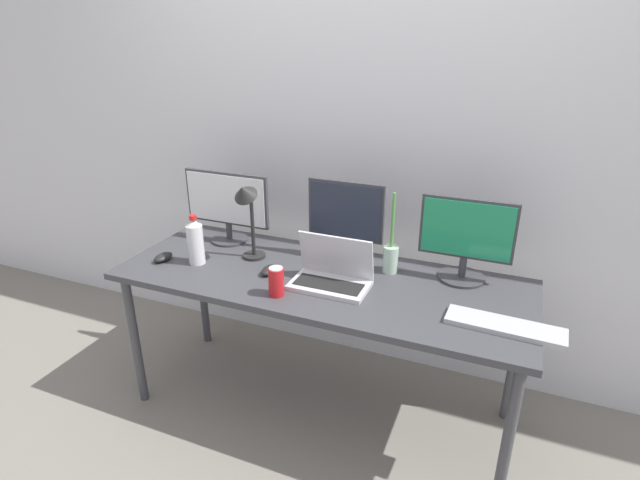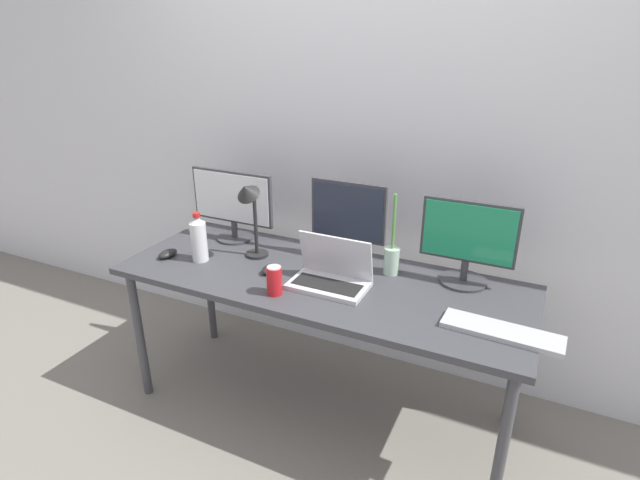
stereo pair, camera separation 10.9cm
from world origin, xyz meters
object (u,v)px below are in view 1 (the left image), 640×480
at_px(mouse_by_keyboard, 269,270).
at_px(water_bottle, 195,242).
at_px(monitor_center, 345,220).
at_px(soda_can_near_keyboard, 276,282).
at_px(monitor_left, 227,204).
at_px(bamboo_vase, 391,256).
at_px(keyboard_main, 505,326).
at_px(desk_lamp, 247,207).
at_px(mouse_by_laptop, 163,257).
at_px(laptop_silver, 332,274).
at_px(monitor_right, 466,238).
at_px(work_desk, 320,289).

distance_m(mouse_by_keyboard, water_bottle, 0.38).
xyz_separation_m(monitor_center, soda_can_near_keyboard, (-0.14, -0.46, -0.13)).
height_order(monitor_left, water_bottle, monitor_left).
relative_size(monitor_left, bamboo_vase, 1.24).
bearing_deg(keyboard_main, desk_lamp, 175.10).
bearing_deg(desk_lamp, mouse_by_laptop, -157.45).
height_order(laptop_silver, desk_lamp, desk_lamp).
relative_size(laptop_silver, soda_can_near_keyboard, 2.65).
bearing_deg(monitor_center, keyboard_main, -25.39).
distance_m(water_bottle, bamboo_vase, 0.91).
relative_size(water_bottle, soda_can_near_keyboard, 1.92).
relative_size(monitor_center, keyboard_main, 0.90).
distance_m(monitor_left, monitor_center, 0.63).
relative_size(laptop_silver, bamboo_vase, 0.88).
distance_m(monitor_right, water_bottle, 1.23).
relative_size(mouse_by_keyboard, water_bottle, 0.43).
bearing_deg(keyboard_main, work_desk, 173.74).
height_order(monitor_right, mouse_by_keyboard, monitor_right).
relative_size(monitor_left, monitor_right, 1.16).
relative_size(soda_can_near_keyboard, bamboo_vase, 0.33).
relative_size(work_desk, monitor_left, 3.97).
xyz_separation_m(work_desk, monitor_right, (0.59, 0.22, 0.26)).
distance_m(work_desk, keyboard_main, 0.81).
height_order(mouse_by_keyboard, mouse_by_laptop, same).
height_order(monitor_center, mouse_by_keyboard, monitor_center).
height_order(mouse_by_laptop, bamboo_vase, bamboo_vase).
bearing_deg(keyboard_main, monitor_right, 123.15).
bearing_deg(water_bottle, mouse_by_keyboard, 4.68).
bearing_deg(soda_can_near_keyboard, desk_lamp, 137.24).
bearing_deg(mouse_by_keyboard, monitor_right, 21.26).
bearing_deg(desk_lamp, water_bottle, -151.09).
xyz_separation_m(monitor_center, mouse_by_keyboard, (-0.26, -0.29, -0.18)).
bearing_deg(water_bottle, monitor_right, 14.72).
bearing_deg(desk_lamp, bamboo_vase, 12.06).
bearing_deg(monitor_right, desk_lamp, -168.80).
height_order(monitor_center, bamboo_vase, monitor_center).
relative_size(water_bottle, desk_lamp, 0.59).
bearing_deg(water_bottle, laptop_silver, 3.63).
bearing_deg(laptop_silver, work_desk, 149.17).
height_order(monitor_right, mouse_by_laptop, monitor_right).
bearing_deg(bamboo_vase, mouse_by_laptop, -163.92).
distance_m(bamboo_vase, desk_lamp, 0.70).
relative_size(laptop_silver, keyboard_main, 0.78).
bearing_deg(bamboo_vase, keyboard_main, -29.89).
xyz_separation_m(laptop_silver, water_bottle, (-0.67, -0.04, 0.06)).
bearing_deg(monitor_left, desk_lamp, -38.28).
bearing_deg(bamboo_vase, monitor_left, 177.79).
relative_size(laptop_silver, water_bottle, 1.38).
distance_m(keyboard_main, water_bottle, 1.39).
distance_m(laptop_silver, keyboard_main, 0.73).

